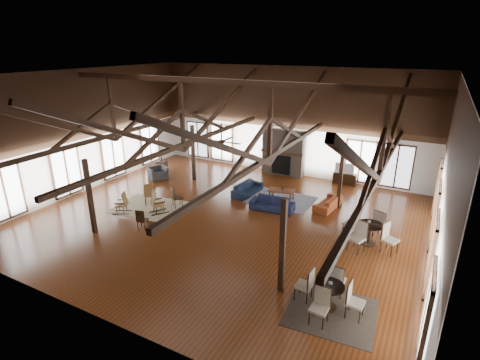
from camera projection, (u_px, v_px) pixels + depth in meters
The scene contains 31 objects.
floor at pixel (225, 219), 16.15m from camera, with size 16.00×16.00×0.00m, color #592B12.
ceiling at pixel (223, 75), 14.09m from camera, with size 16.00×14.00×0.02m, color black.
wall_back at pixel (287, 122), 20.93m from camera, with size 16.00×0.02×6.00m, color silver.
wall_front at pixel (83, 219), 9.31m from camera, with size 16.00×0.02×6.00m, color silver.
wall_left at pixel (85, 131), 18.63m from camera, with size 0.02×14.00×6.00m, color silver.
wall_right at pixel (447, 184), 11.60m from camera, with size 0.02×14.00×6.00m, color silver.
roof_truss at pixel (224, 127), 14.77m from camera, with size 15.60×14.07×3.14m.
post_grid at pixel (225, 186), 15.63m from camera, with size 8.16×7.16×3.05m.
fireplace at pixel (283, 153), 21.24m from camera, with size 2.50×0.69×2.60m.
ceiling_fan at pixel (222, 141), 13.82m from camera, with size 1.60×1.60×0.75m.
sofa_navy_front at pixel (272, 204), 16.89m from camera, with size 1.97×0.77×0.57m, color #131935.
sofa_navy_left at pixel (248, 189), 18.72m from camera, with size 0.74×1.90×0.56m, color #131E35.
sofa_orange at pixel (328, 202), 17.12m from camera, with size 0.72×1.85×0.54m, color #933D1C.
coffee_table at pixel (282, 191), 18.03m from camera, with size 1.35×0.85×0.48m.
vase at pixel (283, 188), 18.03m from camera, with size 0.16×0.16×0.17m, color #B2B2B2.
armchair at pixel (158, 173), 20.84m from camera, with size 0.90×1.02×0.67m, color #313133.
side_table_lamp at pixel (162, 164), 21.96m from camera, with size 0.47×0.47×1.21m.
rocking_chair_a at pixel (149, 194), 17.59m from camera, with size 0.81×0.82×0.97m.
rocking_chair_b at pixel (156, 203), 16.51m from camera, with size 0.79×0.90×1.03m.
rocking_chair_c at pixel (123, 203), 16.55m from camera, with size 0.86×0.69×0.98m.
side_chair_a at pixel (175, 195), 17.09m from camera, with size 0.59×0.59×1.00m.
side_chair_b at pixel (141, 218), 14.99m from camera, with size 0.46×0.46×0.90m.
cafe_table_near at pixel (329, 292), 10.53m from camera, with size 2.01×2.01×1.04m.
cafe_table_far at pixel (370, 230), 13.93m from camera, with size 2.20×2.20×1.14m.
cup_near at pixel (330, 283), 10.47m from camera, with size 0.11×0.11×0.09m, color #B2B2B2.
cup_far at pixel (369, 222), 13.93m from camera, with size 0.12×0.12×0.09m, color #B2B2B2.
tv_console at pixel (345, 178), 20.09m from camera, with size 1.20×0.45×0.60m, color black.
television at pixel (345, 168), 19.91m from camera, with size 0.99×0.13×0.57m, color #B2B2B2.
rug_tan at pixel (149, 207), 17.27m from camera, with size 3.07×2.41×0.01m, color tan.
rug_navy at pixel (281, 200), 18.10m from camera, with size 3.01×2.26×0.01m, color #1A1C49.
rug_dark at pixel (331, 312), 10.52m from camera, with size 2.41×2.19×0.01m, color black.
Camera 1 is at (7.40, -12.60, 7.11)m, focal length 28.00 mm.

